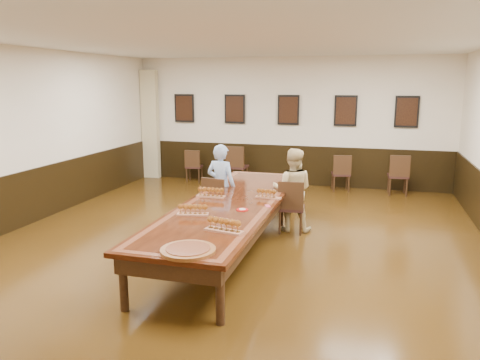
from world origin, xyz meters
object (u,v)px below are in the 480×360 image
(chair_man, at_px, (219,202))
(person_woman, at_px, (292,190))
(person_man, at_px, (221,186))
(spare_chair_d, at_px, (398,175))
(chair_woman, at_px, (292,206))
(spare_chair_c, at_px, (341,173))
(spare_chair_a, at_px, (194,165))
(spare_chair_b, at_px, (237,165))
(conference_table, at_px, (231,211))
(carved_platter, at_px, (188,250))

(chair_man, height_order, person_woman, person_woman)
(person_man, relative_size, person_woman, 1.03)
(spare_chair_d, height_order, person_man, person_man)
(chair_woman, relative_size, person_man, 0.62)
(spare_chair_c, distance_m, person_woman, 3.44)
(spare_chair_a, relative_size, person_man, 0.57)
(person_woman, bearing_deg, chair_man, 5.45)
(chair_woman, height_order, person_man, person_man)
(spare_chair_b, relative_size, person_woman, 0.69)
(person_man, bearing_deg, chair_man, 90.00)
(chair_man, relative_size, person_woman, 0.65)
(spare_chair_c, xyz_separation_m, conference_table, (-1.38, -4.54, 0.16))
(chair_man, xyz_separation_m, person_woman, (1.29, 0.22, 0.26))
(spare_chair_b, height_order, spare_chair_c, spare_chair_b)
(spare_chair_b, height_order, carved_platter, spare_chair_b)
(chair_woman, bearing_deg, spare_chair_b, -64.51)
(person_woman, bearing_deg, carved_platter, 75.95)
(carved_platter, bearing_deg, spare_chair_a, 110.87)
(spare_chair_a, distance_m, spare_chair_d, 5.11)
(chair_man, height_order, conference_table, chair_man)
(spare_chair_b, bearing_deg, chair_woman, 121.84)
(chair_man, xyz_separation_m, carved_platter, (0.71, -3.18, 0.30))
(spare_chair_b, xyz_separation_m, conference_table, (1.21, -4.52, 0.10))
(person_man, xyz_separation_m, conference_table, (0.51, -1.05, -0.14))
(carved_platter, bearing_deg, chair_woman, 79.89)
(spare_chair_a, bearing_deg, carved_platter, 103.88)
(person_woman, bearing_deg, person_man, 1.22)
(spare_chair_b, distance_m, carved_platter, 6.89)
(spare_chair_b, bearing_deg, spare_chair_c, -177.46)
(spare_chair_c, height_order, person_woman, person_woman)
(chair_woman, distance_m, spare_chair_a, 4.77)
(spare_chair_d, bearing_deg, person_woman, 56.35)
(chair_man, distance_m, conference_table, 1.10)
(person_man, distance_m, carved_platter, 3.35)
(spare_chair_a, xyz_separation_m, spare_chair_d, (5.11, -0.11, 0.05))
(spare_chair_a, bearing_deg, chair_woman, 125.08)
(spare_chair_b, xyz_separation_m, person_man, (0.70, -3.47, 0.25))
(conference_table, bearing_deg, spare_chair_a, 117.73)
(carved_platter, bearing_deg, spare_chair_d, 69.62)
(person_man, xyz_separation_m, person_woman, (1.27, 0.12, -0.02))
(person_man, relative_size, carved_platter, 2.26)
(spare_chair_c, bearing_deg, person_man, 50.22)
(chair_woman, relative_size, spare_chair_c, 1.04)
(conference_table, height_order, carved_platter, carved_platter)
(chair_woman, xyz_separation_m, person_man, (-1.28, -0.02, 0.29))
(spare_chair_b, xyz_separation_m, carved_platter, (1.39, -6.74, 0.27))
(person_man, height_order, conference_table, person_man)
(spare_chair_d, distance_m, person_woman, 3.85)
(spare_chair_b, relative_size, spare_chair_d, 1.06)
(spare_chair_d, height_order, person_woman, person_woman)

